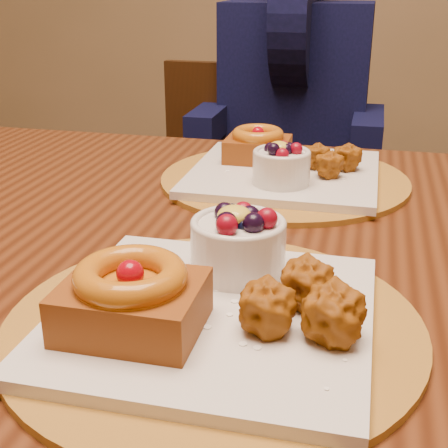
{
  "coord_description": "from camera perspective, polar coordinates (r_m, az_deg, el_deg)",
  "views": [
    {
      "loc": [
        0.23,
        -0.78,
        1.06
      ],
      "look_at": [
        0.11,
        -0.25,
        0.84
      ],
      "focal_mm": 50.0,
      "sensor_mm": 36.0,
      "label": 1
    }
  ],
  "objects": [
    {
      "name": "place_setting_near",
      "position": [
        0.57,
        -1.16,
        -6.8
      ],
      "size": [
        0.38,
        0.38,
        0.09
      ],
      "color": "brown",
      "rests_on": "dining_table"
    },
    {
      "name": "chair_far",
      "position": [
        1.64,
        0.37,
        0.93
      ],
      "size": [
        0.42,
        0.42,
        0.84
      ],
      "rotation": [
        0.0,
        0.0,
        -0.03
      ],
      "color": "black",
      "rests_on": "ground"
    },
    {
      "name": "diner",
      "position": [
        1.69,
        6.54,
        13.66
      ],
      "size": [
        0.47,
        0.46,
        0.76
      ],
      "rotation": [
        0.0,
        0.0,
        -0.29
      ],
      "color": "black",
      "rests_on": "ground"
    },
    {
      "name": "place_setting_far",
      "position": [
        0.96,
        5.4,
        5.03
      ],
      "size": [
        0.38,
        0.38,
        0.08
      ],
      "color": "brown",
      "rests_on": "dining_table"
    },
    {
      "name": "dining_table",
      "position": [
        0.8,
        3.01,
        -6.2
      ],
      "size": [
        1.6,
        0.9,
        0.76
      ],
      "color": "#361709",
      "rests_on": "ground"
    }
  ]
}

